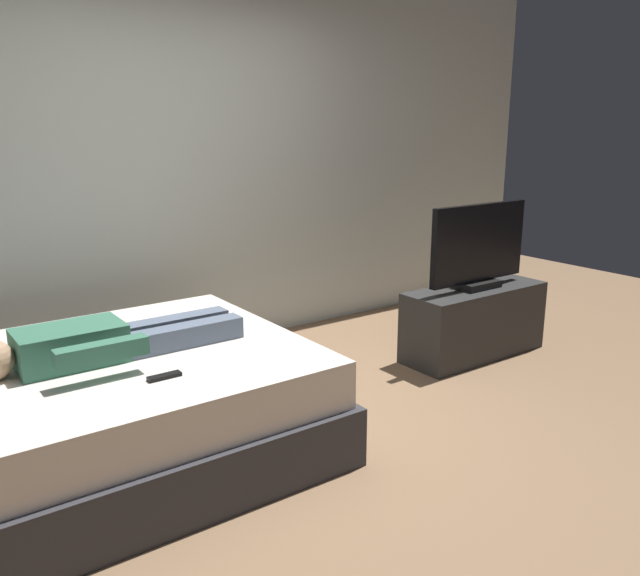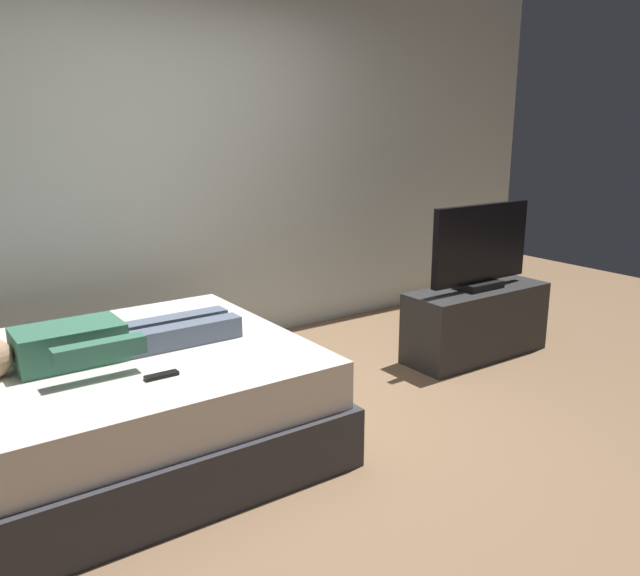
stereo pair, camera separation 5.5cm
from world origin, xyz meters
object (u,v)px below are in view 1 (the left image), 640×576
(tv_stand, at_px, (474,321))
(tv, at_px, (478,248))
(bed, at_px, (99,413))
(person, at_px, (99,343))
(remote, at_px, (164,376))

(tv_stand, xyz_separation_m, tv, (0.00, 0.00, 0.53))
(bed, height_order, person, person)
(remote, bearing_deg, person, 110.47)
(tv_stand, height_order, tv, tv)
(bed, bearing_deg, person, -28.94)
(bed, distance_m, tv, 2.71)
(tv, bearing_deg, remote, -171.22)
(remote, xyz_separation_m, tv_stand, (2.48, 0.38, -0.30))
(remote, bearing_deg, bed, 113.16)
(person, distance_m, tv, 2.64)
(bed, bearing_deg, remote, -66.84)
(person, distance_m, tv_stand, 2.66)
(person, height_order, tv_stand, person)
(bed, distance_m, tv_stand, 2.66)
(person, xyz_separation_m, remote, (0.15, -0.40, -0.07))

